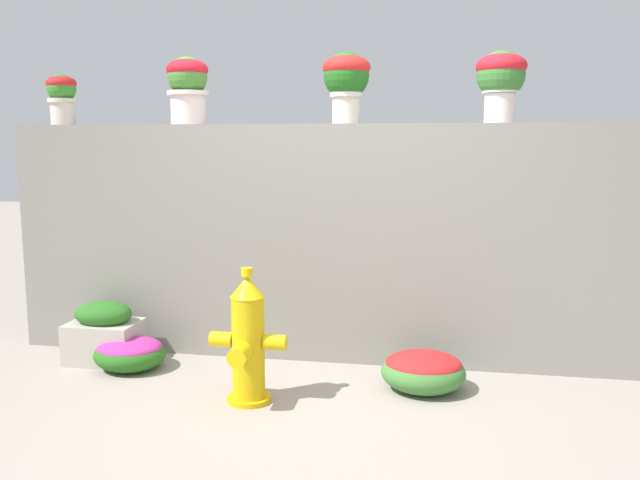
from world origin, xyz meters
name	(u,v)px	position (x,y,z in m)	size (l,w,h in m)	color
ground_plane	(311,426)	(0.00, 0.00, 0.00)	(24.00, 24.00, 0.00)	gray
stone_wall	(343,243)	(0.00, 1.20, 0.83)	(4.82, 0.30, 1.67)	gray
potted_plant_0	(62,94)	(-2.11, 1.20, 1.89)	(0.22, 0.22, 0.37)	beige
potted_plant_1	(188,84)	(-1.12, 1.18, 1.95)	(0.30, 0.30, 0.48)	silver
potted_plant_2	(346,78)	(0.02, 1.18, 1.97)	(0.33, 0.33, 0.48)	beige
potted_plant_3	(501,77)	(1.04, 1.24, 1.97)	(0.33, 0.33, 0.47)	silver
fire_hydrant	(248,343)	(-0.43, 0.27, 0.37)	(0.46, 0.38, 0.82)	gold
flower_bush_left	(130,352)	(-1.40, 0.70, 0.12)	(0.49, 0.44, 0.22)	#26641C
flower_bush_right	(423,370)	(0.59, 0.65, 0.13)	(0.53, 0.48, 0.25)	#417C36
planter_box	(104,333)	(-1.65, 0.80, 0.21)	(0.48, 0.35, 0.44)	#B1AB9C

